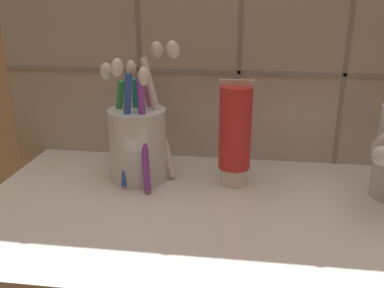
{
  "coord_description": "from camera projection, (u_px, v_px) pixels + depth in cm",
  "views": [
    {
      "loc": [
        3.12,
        -45.71,
        26.21
      ],
      "look_at": [
        -3.54,
        2.81,
        8.85
      ],
      "focal_mm": 40.0,
      "sensor_mm": 36.0,
      "label": 1
    }
  ],
  "objects": [
    {
      "name": "sink_counter",
      "position": [
        218.0,
        214.0,
        0.52
      ],
      "size": [
        58.87,
        33.37,
        2.0
      ],
      "primitive_type": "cube",
      "color": "silver",
      "rests_on": "ground"
    },
    {
      "name": "tile_wall_backsplash",
      "position": [
        230.0,
        37.0,
        0.61
      ],
      "size": [
        68.87,
        1.72,
        40.59
      ],
      "color": "#B7B2A8",
      "rests_on": "ground"
    },
    {
      "name": "toothbrush_cup",
      "position": [
        138.0,
        140.0,
        0.57
      ],
      "size": [
        11.28,
        10.26,
        18.85
      ],
      "color": "silver",
      "rests_on": "sink_counter"
    },
    {
      "name": "toothpaste_tube",
      "position": [
        235.0,
        134.0,
        0.55
      ],
      "size": [
        4.38,
        4.17,
        14.07
      ],
      "color": "white",
      "rests_on": "sink_counter"
    }
  ]
}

